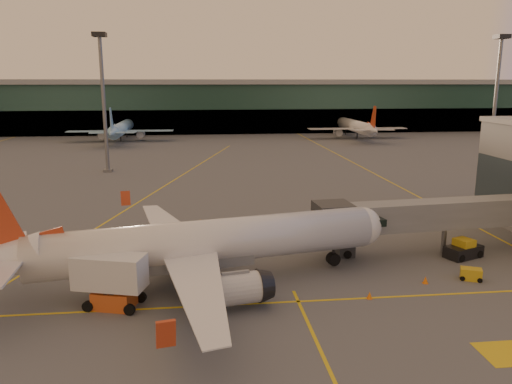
{
  "coord_description": "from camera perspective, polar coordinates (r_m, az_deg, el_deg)",
  "views": [
    {
      "loc": [
        -2.35,
        -30.67,
        16.83
      ],
      "look_at": [
        3.63,
        22.44,
        5.0
      ],
      "focal_mm": 35.0,
      "sensor_mm": 36.0,
      "label": 1
    }
  ],
  "objects": [
    {
      "name": "ground",
      "position": [
        35.06,
        -1.86,
        -16.21
      ],
      "size": [
        600.0,
        600.0,
        0.0
      ],
      "primitive_type": "plane",
      "color": "#4C4F54",
      "rests_on": "ground"
    },
    {
      "name": "taxi_markings",
      "position": [
        77.18,
        -9.96,
        -0.3
      ],
      "size": [
        100.12,
        173.0,
        0.01
      ],
      "color": "gold",
      "rests_on": "ground"
    },
    {
      "name": "terminal",
      "position": [
        172.66,
        -5.71,
        9.74
      ],
      "size": [
        400.0,
        20.0,
        17.6
      ],
      "color": "#19382D",
      "rests_on": "ground"
    },
    {
      "name": "mast_west_near",
      "position": [
        98.28,
        -17.07,
        10.8
      ],
      "size": [
        2.4,
        2.4,
        25.6
      ],
      "color": "slate",
      "rests_on": "ground"
    },
    {
      "name": "mast_east_near",
      "position": [
        108.99,
        25.77,
        10.23
      ],
      "size": [
        2.4,
        2.4,
        25.6
      ],
      "color": "slate",
      "rests_on": "ground"
    },
    {
      "name": "distant_aircraft_row",
      "position": [
        150.77,
        -13.55,
        5.73
      ],
      "size": [
        290.0,
        34.0,
        13.0
      ],
      "color": "#8CC2EB",
      "rests_on": "ground"
    },
    {
      "name": "main_airplane",
      "position": [
        42.13,
        -7.0,
        -6.04
      ],
      "size": [
        35.61,
        32.35,
        10.82
      ],
      "rotation": [
        0.0,
        0.0,
        0.2
      ],
      "color": "white",
      "rests_on": "ground"
    },
    {
      "name": "jet_bridge",
      "position": [
        54.03,
        22.04,
        -2.44
      ],
      "size": [
        27.89,
        5.72,
        5.51
      ],
      "color": "slate",
      "rests_on": "ground"
    },
    {
      "name": "catering_truck",
      "position": [
        39.76,
        -16.27,
        -9.4
      ],
      "size": [
        5.75,
        3.7,
        4.13
      ],
      "rotation": [
        0.0,
        0.0,
        -0.28
      ],
      "color": "#C6511C",
      "rests_on": "ground"
    },
    {
      "name": "gpu_cart",
      "position": [
        47.62,
        23.36,
        -8.64
      ],
      "size": [
        2.05,
        1.7,
        1.04
      ],
      "rotation": [
        0.0,
        0.0,
        -0.43
      ],
      "color": "gold",
      "rests_on": "ground"
    },
    {
      "name": "pushback_tug",
      "position": [
        53.11,
        22.64,
        -6.13
      ],
      "size": [
        4.08,
        3.13,
        1.87
      ],
      "rotation": [
        0.0,
        0.0,
        0.38
      ],
      "color": "black",
      "rests_on": "ground"
    },
    {
      "name": "cone_nose",
      "position": [
        45.53,
        18.8,
        -9.51
      ],
      "size": [
        0.48,
        0.48,
        0.62
      ],
      "color": "orange",
      "rests_on": "ground"
    },
    {
      "name": "cone_wing_left",
      "position": [
        60.66,
        -6.34,
        -3.4
      ],
      "size": [
        0.5,
        0.5,
        0.63
      ],
      "color": "orange",
      "rests_on": "ground"
    },
    {
      "name": "cone_fwd",
      "position": [
        41.35,
        12.85,
        -11.44
      ],
      "size": [
        0.46,
        0.46,
        0.58
      ],
      "color": "orange",
      "rests_on": "ground"
    }
  ]
}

